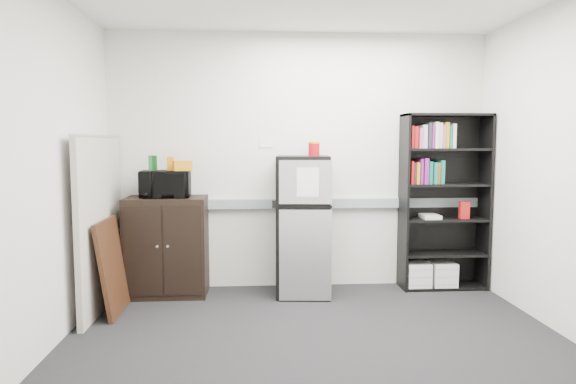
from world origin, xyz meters
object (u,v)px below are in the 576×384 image
object	(u,v)px
cabinet	(167,246)
refrigerator	(303,226)
bookshelf	(442,197)
cubicle_partition	(100,223)
microwave	(165,184)

from	to	relation	value
cabinet	refrigerator	size ratio (longest dim) A/B	0.71
bookshelf	cubicle_partition	world-z (taller)	bookshelf
cubicle_partition	cabinet	xyz separation A→B (m)	(0.53, 0.42, -0.31)
cubicle_partition	microwave	distance (m)	0.74
cabinet	refrigerator	world-z (taller)	refrigerator
microwave	refrigerator	size ratio (longest dim) A/B	0.34
cabinet	cubicle_partition	bearing A→B (deg)	-141.65
bookshelf	cubicle_partition	size ratio (longest dim) A/B	1.14
cubicle_partition	refrigerator	xyz separation A→B (m)	(1.91, 0.34, -0.10)
cubicle_partition	refrigerator	size ratio (longest dim) A/B	1.14
microwave	refrigerator	world-z (taller)	refrigerator
cubicle_partition	cabinet	bearing A→B (deg)	38.35
refrigerator	bookshelf	bearing A→B (deg)	10.25
cubicle_partition	refrigerator	world-z (taller)	cubicle_partition
cubicle_partition	cabinet	size ratio (longest dim) A/B	1.61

